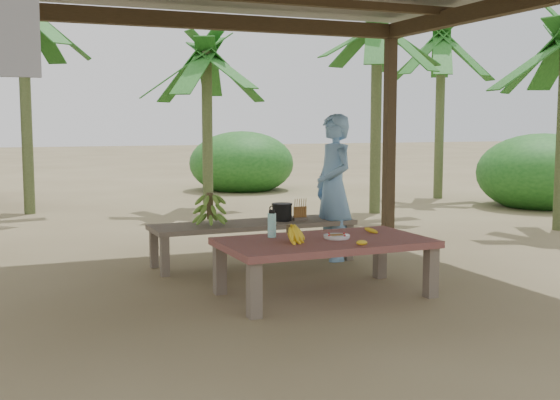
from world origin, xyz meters
name	(u,v)px	position (x,y,z in m)	size (l,w,h in m)	color
ground	(251,290)	(0.00, 0.00, 0.00)	(80.00, 80.00, 0.00)	brown
work_table	(324,247)	(0.52, -0.45, 0.43)	(1.82, 1.04, 0.50)	brown
bench	(254,227)	(0.43, 1.10, 0.39)	(2.21, 0.65, 0.45)	brown
ripe_banana_bunch	(288,233)	(0.17, -0.48, 0.58)	(0.27, 0.23, 0.16)	yellow
plate	(337,237)	(0.64, -0.45, 0.52)	(0.23, 0.23, 0.04)	white
loose_banana_front	(362,243)	(0.68, -0.83, 0.52)	(0.04, 0.16, 0.04)	yellow
loose_banana_side	(371,230)	(1.08, -0.28, 0.52)	(0.04, 0.16, 0.04)	yellow
water_flask	(272,224)	(0.14, -0.17, 0.62)	(0.07, 0.07, 0.28)	#46DACB
green_banana_stalk	(210,208)	(-0.06, 1.09, 0.63)	(0.31, 0.31, 0.35)	#598C2D
cooking_pot	(282,212)	(0.76, 1.10, 0.54)	(0.21, 0.21, 0.18)	black
skewer_rack	(300,209)	(0.95, 1.06, 0.57)	(0.18, 0.08, 0.24)	#A57F47
woman	(334,187)	(1.33, 0.99, 0.80)	(0.59, 0.38, 1.60)	#7AAFE7
banana_plant_ne	(377,40)	(3.75, 4.33, 2.85)	(1.80, 1.80, 3.34)	#596638
banana_plant_n	(207,68)	(1.28, 5.76, 2.43)	(1.80, 1.80, 2.91)	#596638
banana_plant_nw	(23,24)	(-1.61, 6.40, 3.09)	(1.80, 1.80, 3.59)	#596638
banana_plant_far	(441,51)	(6.08, 5.87, 2.90)	(1.80, 1.80, 3.39)	#596638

